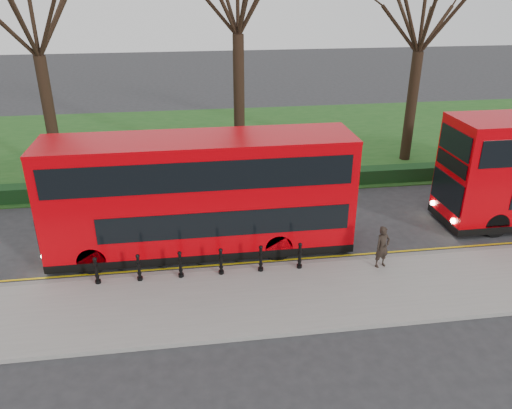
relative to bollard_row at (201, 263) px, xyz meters
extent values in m
plane|color=#28282B|center=(0.71, 1.35, -0.65)|extent=(120.00, 120.00, 0.00)
cube|color=gray|center=(0.71, -1.65, -0.57)|extent=(60.00, 4.00, 0.15)
cube|color=slate|center=(0.71, 0.35, -0.57)|extent=(60.00, 0.25, 0.16)
cube|color=#1B4C19|center=(0.71, 16.35, -0.62)|extent=(60.00, 18.00, 0.06)
cube|color=black|center=(0.71, 8.15, -0.25)|extent=(60.00, 0.90, 0.80)
cube|color=yellow|center=(0.71, 0.65, -0.64)|extent=(60.00, 0.10, 0.01)
cube|color=yellow|center=(0.71, 0.85, -0.64)|extent=(60.00, 0.10, 0.01)
cylinder|color=black|center=(-7.29, 11.35, 2.60)|extent=(0.60, 0.60, 6.50)
cylinder|color=black|center=(2.71, 11.35, 3.04)|extent=(0.60, 0.60, 7.37)
cylinder|color=black|center=(12.71, 11.35, 2.50)|extent=(0.60, 0.60, 6.30)
cylinder|color=black|center=(-3.66, 0.00, 0.00)|extent=(0.15, 0.15, 1.00)
cylinder|color=black|center=(-2.20, 0.00, 0.00)|extent=(0.15, 0.15, 1.00)
cylinder|color=black|center=(-0.73, 0.00, 0.00)|extent=(0.15, 0.15, 1.00)
cylinder|color=black|center=(0.73, 0.00, 0.00)|extent=(0.15, 0.15, 1.00)
cylinder|color=black|center=(2.20, 0.00, 0.00)|extent=(0.15, 0.15, 1.00)
cylinder|color=black|center=(3.66, 0.00, 0.00)|extent=(0.15, 0.15, 1.00)
cube|color=#BE0007|center=(0.17, 2.17, 1.88)|extent=(11.70, 2.66, 4.31)
cube|color=black|center=(0.17, 2.17, -0.33)|extent=(11.72, 2.68, 0.32)
cube|color=black|center=(1.02, 0.83, 1.10)|extent=(9.36, 0.04, 1.01)
cube|color=black|center=(0.17, 0.83, 3.02)|extent=(11.06, 0.04, 1.12)
cube|color=black|center=(-5.70, 2.17, 2.22)|extent=(0.06, 2.34, 0.58)
cylinder|color=black|center=(-3.98, 1.00, -0.12)|extent=(1.06, 0.32, 1.06)
cylinder|color=black|center=(-3.98, 3.34, -0.12)|extent=(1.06, 0.32, 1.06)
cylinder|color=black|center=(3.04, 1.00, -0.12)|extent=(1.06, 0.32, 1.06)
cylinder|color=black|center=(3.04, 3.34, -0.12)|extent=(1.06, 0.32, 1.06)
cube|color=black|center=(10.71, 2.74, 2.29)|extent=(0.06, 2.40, 0.60)
cylinder|color=black|center=(12.47, 1.54, -0.10)|extent=(1.09, 0.33, 1.09)
cylinder|color=black|center=(12.47, 3.94, -0.10)|extent=(1.09, 0.33, 1.09)
imported|color=black|center=(6.71, -0.32, 0.32)|extent=(0.69, 0.55, 1.64)
camera|label=1|loc=(-0.22, -15.61, 9.45)|focal=35.00mm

